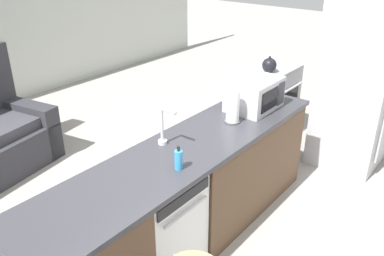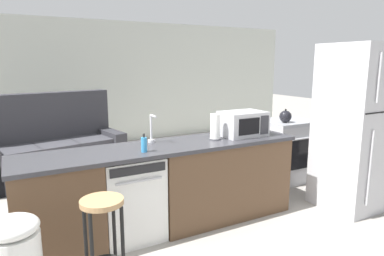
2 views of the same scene
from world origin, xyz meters
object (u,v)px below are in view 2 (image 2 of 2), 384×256
object	(u,v)px
paper_towel_roll	(215,127)
couch	(53,150)
stove_range	(286,150)
dishwasher	(129,197)
soap_bottle	(144,144)
bar_stool	(103,225)
refrigerator	(355,128)
microwave	(243,124)
kettle	(285,116)

from	to	relation	value
paper_towel_roll	couch	world-z (taller)	couch
stove_range	paper_towel_roll	xyz separation A→B (m)	(-1.61, -0.56, 0.59)
dishwasher	paper_towel_roll	xyz separation A→B (m)	(0.99, -0.02, 0.62)
soap_bottle	bar_stool	bearing A→B (deg)	-134.49
refrigerator	bar_stool	distance (m)	3.07
couch	microwave	bearing A→B (deg)	-53.73
refrigerator	soap_bottle	bearing A→B (deg)	171.00
dishwasher	kettle	distance (m)	2.53
paper_towel_roll	bar_stool	bearing A→B (deg)	-153.93
paper_towel_roll	couch	size ratio (longest dim) A/B	0.13
dishwasher	bar_stool	size ratio (longest dim) A/B	1.14
paper_towel_roll	bar_stool	world-z (taller)	paper_towel_roll
microwave	couch	size ratio (longest dim) A/B	0.23
soap_bottle	couch	xyz separation A→B (m)	(-0.54, 2.60, -0.58)
refrigerator	kettle	bearing A→B (deg)	99.66
microwave	bar_stool	xyz separation A→B (m)	(-1.81, -0.71, -0.50)
soap_bottle	bar_stool	xyz separation A→B (m)	(-0.55, -0.56, -0.44)
microwave	paper_towel_roll	distance (m)	0.38
microwave	bar_stool	world-z (taller)	microwave
refrigerator	microwave	world-z (taller)	refrigerator
microwave	paper_towel_roll	size ratio (longest dim) A/B	1.77
microwave	stove_range	bearing A→B (deg)	24.08
paper_towel_roll	soap_bottle	world-z (taller)	paper_towel_roll
stove_range	couch	distance (m)	3.57
microwave	couch	world-z (taller)	couch
refrigerator	soap_bottle	world-z (taller)	refrigerator
dishwasher	bar_stool	xyz separation A→B (m)	(-0.44, -0.71, 0.11)
couch	paper_towel_roll	bearing A→B (deg)	-60.10
microwave	bar_stool	size ratio (longest dim) A/B	0.68
stove_range	kettle	distance (m)	0.57
kettle	bar_stool	distance (m)	3.12
paper_towel_roll	bar_stool	size ratio (longest dim) A/B	0.38
microwave	couch	xyz separation A→B (m)	(-1.80, 2.45, -0.65)
dishwasher	paper_towel_roll	size ratio (longest dim) A/B	2.98
stove_range	kettle	bearing A→B (deg)	-142.84
refrigerator	paper_towel_roll	size ratio (longest dim) A/B	6.89
stove_range	couch	xyz separation A→B (m)	(-3.03, 1.90, -0.06)
kettle	refrigerator	bearing A→B (deg)	-80.34
refrigerator	bar_stool	xyz separation A→B (m)	(-3.04, -0.16, -0.44)
paper_towel_roll	soap_bottle	distance (m)	0.89
dishwasher	soap_bottle	size ratio (longest dim) A/B	4.77
microwave	paper_towel_roll	xyz separation A→B (m)	(-0.38, -0.01, -0.00)
soap_bottle	kettle	distance (m)	2.39
stove_range	paper_towel_roll	size ratio (longest dim) A/B	3.19
kettle	couch	size ratio (longest dim) A/B	0.10
stove_range	couch	size ratio (longest dim) A/B	0.42
stove_range	bar_stool	world-z (taller)	stove_range
refrigerator	bar_stool	bearing A→B (deg)	-176.91
refrigerator	kettle	size ratio (longest dim) A/B	9.48
couch	dishwasher	bearing A→B (deg)	-80.12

